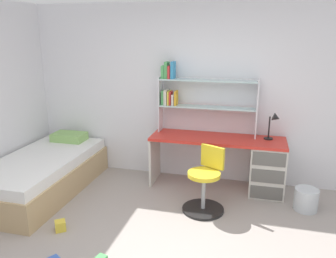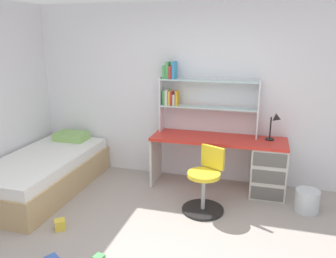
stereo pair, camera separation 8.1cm
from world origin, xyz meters
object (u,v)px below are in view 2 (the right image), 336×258
toy_block_yellow_1 (60,225)px  waste_bin (307,201)px  desk (253,163)px  swivel_chair (205,186)px  desk_lamp (276,123)px  bookshelf_hutch (194,94)px  bed_platform (44,173)px

toy_block_yellow_1 → waste_bin: bearing=23.6°
toy_block_yellow_1 → desk: bearing=37.5°
swivel_chair → toy_block_yellow_1: swivel_chair is taller
desk_lamp → toy_block_yellow_1: bearing=-144.4°
waste_bin → toy_block_yellow_1: waste_bin is taller
bookshelf_hutch → toy_block_yellow_1: bearing=-124.0°
desk → desk_lamp: bearing=16.0°
bed_platform → desk_lamp: bearing=14.5°
bookshelf_hutch → desk: bearing=-10.7°
desk_lamp → bed_platform: desk_lamp is taller
bed_platform → toy_block_yellow_1: 1.16m
waste_bin → bed_platform: bearing=-174.4°
desk_lamp → waste_bin: 1.06m
waste_bin → toy_block_yellow_1: 2.97m
desk → waste_bin: size_ratio=6.33×
desk → toy_block_yellow_1: desk is taller
bookshelf_hutch → swivel_chair: (0.33, -0.86, -1.00)m
desk_lamp → desk: bearing=-164.0°
bookshelf_hutch → toy_block_yellow_1: 2.44m
desk → bed_platform: size_ratio=0.90×
desk_lamp → toy_block_yellow_1: size_ratio=3.37×
bookshelf_hutch → bed_platform: (-1.94, -0.89, -1.06)m
bed_platform → waste_bin: size_ratio=7.01×
desk → bookshelf_hutch: size_ratio=1.33×
bed_platform → desk: bearing=14.4°
bookshelf_hutch → swivel_chair: size_ratio=1.74×
desk → swivel_chair: 0.89m
desk → bed_platform: (-2.82, -0.72, -0.16)m
swivel_chair → bed_platform: swivel_chair is taller
bookshelf_hutch → waste_bin: (1.55, -0.54, -1.18)m
desk → swivel_chair: size_ratio=2.31×
bookshelf_hutch → waste_bin: bookshelf_hutch is taller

